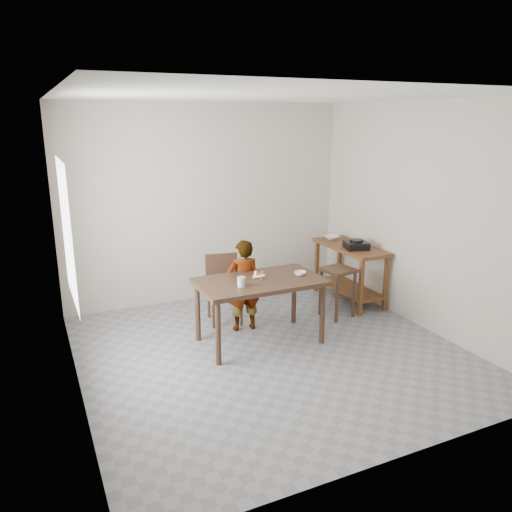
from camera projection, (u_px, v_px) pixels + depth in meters
name	position (u px, v px, depth m)	size (l,w,h in m)	color
floor	(271.00, 354.00, 5.51)	(4.00, 4.00, 0.04)	gray
ceiling	(274.00, 93.00, 4.78)	(4.00, 4.00, 0.04)	white
wall_back	(207.00, 203.00, 6.91)	(4.00, 0.04, 2.70)	beige
wall_front	(406.00, 293.00, 3.38)	(4.00, 0.04, 2.70)	beige
wall_left	(65.00, 254.00, 4.33)	(0.04, 4.00, 2.70)	beige
wall_right	(423.00, 217.00, 5.96)	(0.04, 4.00, 2.70)	beige
window_pane	(67.00, 232.00, 4.48)	(0.02, 1.10, 1.30)	white
dining_table	(260.00, 311.00, 5.67)	(1.40, 0.80, 0.75)	#3B2619
prep_counter	(349.00, 273.00, 6.97)	(0.50, 1.20, 0.80)	brown
child	(243.00, 285.00, 5.96)	(0.41, 0.27, 1.12)	white
dining_chair	(224.00, 290.00, 6.22)	(0.41, 0.41, 0.84)	#3B2619
stool	(337.00, 292.00, 6.43)	(0.37, 0.37, 0.65)	#3B2619
glass_tumbler	(241.00, 282.00, 5.33)	(0.09, 0.09, 0.11)	silver
small_bowl	(300.00, 273.00, 5.72)	(0.14, 0.14, 0.04)	silver
banana	(259.00, 276.00, 5.61)	(0.16, 0.11, 0.05)	gold
serving_bowl	(332.00, 238.00, 7.20)	(0.21, 0.21, 0.05)	silver
gas_burner	(356.00, 245.00, 6.69)	(0.29, 0.29, 0.10)	black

